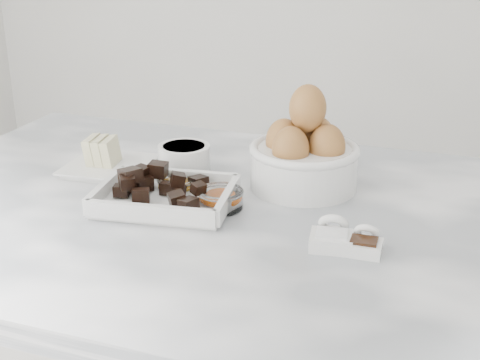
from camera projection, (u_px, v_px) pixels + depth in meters
name	position (u px, v px, depth m)	size (l,w,h in m)	color
marble_slab	(223.00, 218.00, 1.12)	(1.20, 0.80, 0.04)	white
chocolate_dish	(165.00, 192.00, 1.11)	(0.25, 0.20, 0.06)	white
butter_plate	(108.00, 160.00, 1.27)	(0.16, 0.16, 0.06)	white
sugar_ramekin	(184.00, 159.00, 1.24)	(0.10, 0.10, 0.06)	white
egg_bowl	(304.00, 155.00, 1.17)	(0.20, 0.20, 0.19)	white
honey_bowl	(176.00, 186.00, 1.16)	(0.07, 0.07, 0.03)	white
zest_bowl	(221.00, 198.00, 1.10)	(0.08, 0.08, 0.03)	white
vanilla_spoon	(364.00, 243.00, 0.96)	(0.05, 0.06, 0.04)	white
salt_spoon	(332.00, 236.00, 0.97)	(0.07, 0.08, 0.05)	white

